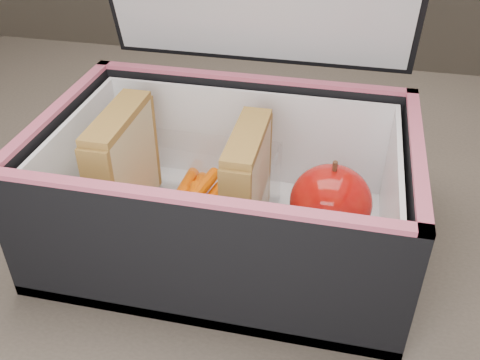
{
  "coord_description": "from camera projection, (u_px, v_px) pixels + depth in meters",
  "views": [
    {
      "loc": [
        0.02,
        -0.42,
        1.09
      ],
      "look_at": [
        -0.06,
        -0.04,
        0.81
      ],
      "focal_mm": 40.0,
      "sensor_mm": 36.0,
      "label": 1
    }
  ],
  "objects": [
    {
      "name": "carrot_sticks",
      "position": [
        186.0,
        214.0,
        0.49
      ],
      "size": [
        0.05,
        0.15,
        0.03
      ],
      "color": "#EA5100",
      "rests_on": "plastic_tub"
    },
    {
      "name": "sandwich_right",
      "position": [
        247.0,
        184.0,
        0.47
      ],
      "size": [
        0.03,
        0.09,
        0.1
      ],
      "color": "#CDB582",
      "rests_on": "plastic_tub"
    },
    {
      "name": "paper_napkin",
      "position": [
        321.0,
        230.0,
        0.49
      ],
      "size": [
        0.09,
        0.09,
        0.01
      ],
      "primitive_type": "cube",
      "rotation": [
        0.0,
        0.0,
        -0.2
      ],
      "color": "white",
      "rests_on": "lunch_bag"
    },
    {
      "name": "red_apple",
      "position": [
        331.0,
        202.0,
        0.47
      ],
      "size": [
        0.08,
        0.08,
        0.08
      ],
      "rotation": [
        0.0,
        0.0,
        -0.09
      ],
      "color": "#9B0004",
      "rests_on": "paper_napkin"
    },
    {
      "name": "sandwich_left",
      "position": [
        124.0,
        166.0,
        0.49
      ],
      "size": [
        0.03,
        0.1,
        0.11
      ],
      "color": "#CDB582",
      "rests_on": "plastic_tub"
    },
    {
      "name": "lunch_bag",
      "position": [
        228.0,
        178.0,
        0.47
      ],
      "size": [
        0.32,
        0.26,
        0.32
      ],
      "color": "black",
      "rests_on": "kitchen_table"
    },
    {
      "name": "plastic_tub",
      "position": [
        186.0,
        194.0,
        0.49
      ],
      "size": [
        0.16,
        0.11,
        0.07
      ],
      "primitive_type": null,
      "color": "white",
      "rests_on": "lunch_bag"
    },
    {
      "name": "kitchen_table",
      "position": [
        306.0,
        282.0,
        0.59
      ],
      "size": [
        1.2,
        0.8,
        0.75
      ],
      "color": "brown",
      "rests_on": "ground"
    }
  ]
}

